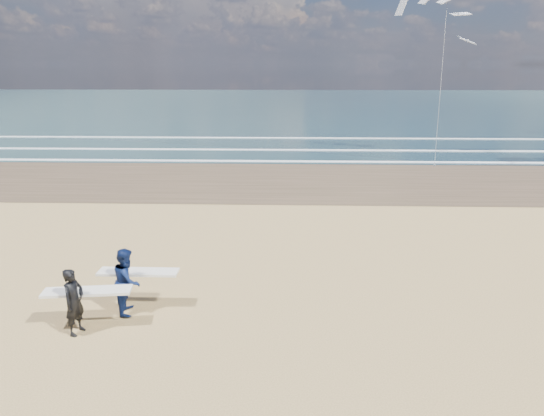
{
  "coord_description": "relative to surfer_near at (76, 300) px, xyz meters",
  "views": [
    {
      "loc": [
        4.31,
        -10.44,
        6.52
      ],
      "look_at": [
        3.76,
        6.0,
        1.64
      ],
      "focal_mm": 32.0,
      "sensor_mm": 36.0,
      "label": 1
    }
  ],
  "objects": [
    {
      "name": "kite_1",
      "position": [
        15.7,
        23.95,
        5.87
      ],
      "size": [
        6.16,
        4.78,
        12.01
      ],
      "color": "slate",
      "rests_on": "ground"
    },
    {
      "name": "foam_breakers",
      "position": [
        20.94,
        27.8,
        -0.84
      ],
      "size": [
        220.0,
        11.7,
        0.05
      ],
      "color": "white",
      "rests_on": "ground"
    },
    {
      "name": "ocean",
      "position": [
        20.94,
        71.7,
        -0.88
      ],
      "size": [
        220.0,
        100.0,
        0.02
      ],
      "primitive_type": "cube",
      "color": "#1B333C",
      "rests_on": "ground"
    },
    {
      "name": "surfer_near",
      "position": [
        0.0,
        0.0,
        0.0
      ],
      "size": [
        2.25,
        1.1,
        1.74
      ],
      "color": "black",
      "rests_on": "ground"
    },
    {
      "name": "surfer_far",
      "position": [
        0.95,
        1.12,
        0.04
      ],
      "size": [
        2.2,
        1.11,
        1.83
      ],
      "color": "#0D1C4A",
      "rests_on": "ground"
    }
  ]
}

